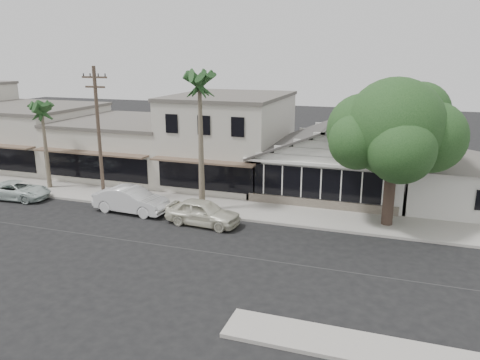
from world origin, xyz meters
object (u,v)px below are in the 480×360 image
at_px(car_0, 203,212).
at_px(car_1, 131,200).
at_px(shade_tree, 393,130).
at_px(utility_pole, 99,133).
at_px(car_2, 18,190).

xyz_separation_m(car_0, car_1, (-5.17, 0.60, 0.04)).
bearing_deg(shade_tree, car_0, -161.29).
height_order(utility_pole, car_0, utility_pole).
bearing_deg(car_2, car_1, -94.01).
bearing_deg(utility_pole, car_1, -20.27).
height_order(car_1, car_2, car_1).
relative_size(car_2, shade_tree, 0.52).
height_order(car_0, car_2, car_0).
height_order(car_1, shade_tree, shade_tree).
bearing_deg(car_2, shade_tree, -87.83).
bearing_deg(utility_pole, shade_tree, 5.73).
xyz_separation_m(utility_pole, car_1, (2.77, -1.02, -3.98)).
bearing_deg(car_0, shade_tree, -66.67).
relative_size(car_0, car_2, 1.00).
relative_size(car_1, car_2, 1.09).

